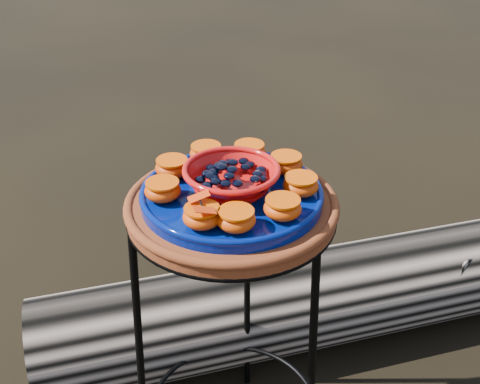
% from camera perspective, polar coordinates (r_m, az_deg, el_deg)
% --- Properties ---
extents(plant_stand, '(0.44, 0.44, 0.70)m').
position_cam_1_polar(plant_stand, '(1.38, -0.69, -14.51)').
color(plant_stand, black).
rests_on(plant_stand, ground).
extents(terracotta_saucer, '(0.40, 0.40, 0.03)m').
position_cam_1_polar(terracotta_saucer, '(1.15, -0.80, -1.54)').
color(terracotta_saucer, '#602B0E').
rests_on(terracotta_saucer, plant_stand).
extents(cobalt_plate, '(0.34, 0.34, 0.02)m').
position_cam_1_polar(cobalt_plate, '(1.14, -0.81, -0.35)').
color(cobalt_plate, '#000E47').
rests_on(cobalt_plate, terracotta_saucer).
extents(red_bowl, '(0.17, 0.17, 0.05)m').
position_cam_1_polar(red_bowl, '(1.12, -0.82, 1.20)').
color(red_bowl, red).
rests_on(red_bowl, cobalt_plate).
extents(glass_gems, '(0.13, 0.13, 0.02)m').
position_cam_1_polar(glass_gems, '(1.10, -0.83, 2.80)').
color(glass_gems, black).
rests_on(glass_gems, red_bowl).
extents(orange_half_0, '(0.07, 0.07, 0.04)m').
position_cam_1_polar(orange_half_0, '(1.02, -3.61, -2.36)').
color(orange_half_0, '#AF3C00').
rests_on(orange_half_0, cobalt_plate).
extents(orange_half_1, '(0.07, 0.07, 0.04)m').
position_cam_1_polar(orange_half_1, '(1.01, -0.36, -2.64)').
color(orange_half_1, '#AF3C00').
rests_on(orange_half_1, cobalt_plate).
extents(orange_half_2, '(0.07, 0.07, 0.04)m').
position_cam_1_polar(orange_half_2, '(1.05, 4.06, -1.55)').
color(orange_half_2, '#AF3C00').
rests_on(orange_half_2, cobalt_plate).
extents(orange_half_3, '(0.07, 0.07, 0.04)m').
position_cam_1_polar(orange_half_3, '(1.12, 5.77, 0.62)').
color(orange_half_3, '#AF3C00').
rests_on(orange_half_3, cobalt_plate).
extents(orange_half_4, '(0.07, 0.07, 0.04)m').
position_cam_1_polar(orange_half_4, '(1.19, 4.37, 2.68)').
color(orange_half_4, '#AF3C00').
rests_on(orange_half_4, cobalt_plate).
extents(orange_half_5, '(0.07, 0.07, 0.04)m').
position_cam_1_polar(orange_half_5, '(1.23, 0.88, 3.81)').
color(orange_half_5, '#AF3C00').
rests_on(orange_half_5, cobalt_plate).
extents(orange_half_6, '(0.07, 0.07, 0.04)m').
position_cam_1_polar(orange_half_6, '(1.23, -3.23, 3.66)').
color(orange_half_6, '#AF3C00').
rests_on(orange_half_6, cobalt_plate).
extents(orange_half_7, '(0.07, 0.07, 0.04)m').
position_cam_1_polar(orange_half_7, '(1.18, -6.44, 2.29)').
color(orange_half_7, '#AF3C00').
rests_on(orange_half_7, cobalt_plate).
extents(orange_half_8, '(0.07, 0.07, 0.04)m').
position_cam_1_polar(orange_half_8, '(1.10, -7.34, 0.13)').
color(orange_half_8, '#AF3C00').
rests_on(orange_half_8, cobalt_plate).
extents(butterfly, '(0.09, 0.08, 0.01)m').
position_cam_1_polar(butterfly, '(1.01, -3.66, -1.15)').
color(butterfly, red).
rests_on(butterfly, orange_half_0).
extents(driftwood_log, '(1.59, 1.04, 0.29)m').
position_cam_1_polar(driftwood_log, '(1.82, 6.29, -10.12)').
color(driftwood_log, black).
rests_on(driftwood_log, ground).
extents(foliage_left, '(0.27, 0.27, 0.13)m').
position_cam_1_polar(foliage_left, '(1.77, -14.53, -16.13)').
color(foliage_left, '#296320').
rests_on(foliage_left, ground).
extents(foliage_back, '(0.29, 0.29, 0.14)m').
position_cam_1_polar(foliage_back, '(2.07, -0.64, -6.79)').
color(foliage_back, '#296320').
rests_on(foliage_back, ground).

